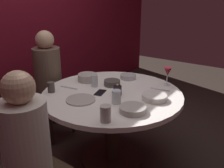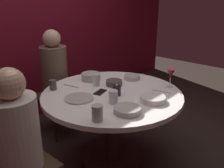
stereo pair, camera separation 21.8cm
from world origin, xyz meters
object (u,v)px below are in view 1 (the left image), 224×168
at_px(dinner_plate, 81,100).
at_px(bowl_small_white, 154,97).
at_px(bowl_salad_center, 87,77).
at_px(cup_by_left_diner, 116,97).
at_px(candle_holder, 117,90).
at_px(cup_center_front, 94,81).
at_px(bowl_serving_large, 128,77).
at_px(bowl_rice_portion, 112,83).
at_px(seated_diner_back, 48,74).
at_px(seated_diner_left, 25,140).
at_px(cell_phone, 100,93).
at_px(cup_near_candle, 105,114).
at_px(wine_glass, 168,72).
at_px(cup_by_right_diner, 51,87).
at_px(dining_table, 112,108).
at_px(bowl_sauce_side, 133,109).

distance_m(dinner_plate, bowl_small_white, 0.62).
relative_size(bowl_salad_center, cup_by_left_diner, 1.73).
xyz_separation_m(candle_holder, cup_center_front, (0.05, 0.29, 0.02)).
height_order(bowl_serving_large, bowl_salad_center, bowl_salad_center).
bearing_deg(bowl_rice_portion, cup_center_front, 136.43).
bearing_deg(bowl_serving_large, seated_diner_back, 117.86).
relative_size(bowl_serving_large, bowl_salad_center, 0.84).
bearing_deg(seated_diner_left, cell_phone, 5.26).
height_order(candle_holder, cell_phone, candle_holder).
height_order(seated_diner_left, cup_near_candle, seated_diner_left).
distance_m(seated_diner_left, bowl_salad_center, 1.10).
xyz_separation_m(seated_diner_back, wine_glass, (0.46, -1.18, 0.11)).
bearing_deg(cup_center_front, dinner_plate, -160.96).
height_order(dinner_plate, cell_phone, dinner_plate).
bearing_deg(cup_center_front, cup_by_left_diner, -116.98).
xyz_separation_m(wine_glass, bowl_serving_large, (-0.05, 0.41, -0.11)).
height_order(cup_by_left_diner, cup_by_right_diner, cup_by_left_diner).
relative_size(wine_glass, bowl_serving_large, 1.08).
relative_size(seated_diner_back, bowl_rice_portion, 7.66).
xyz_separation_m(dining_table, seated_diner_left, (-0.92, 0.00, 0.15)).
xyz_separation_m(bowl_sauce_side, cup_by_left_diner, (0.06, 0.19, 0.03)).
relative_size(bowl_serving_large, cup_center_front, 1.38).
bearing_deg(bowl_small_white, dinner_plate, 126.81).
height_order(dining_table, bowl_sauce_side, bowl_sauce_side).
xyz_separation_m(seated_diner_left, bowl_serving_large, (1.33, 0.08, 0.03)).
height_order(cell_phone, bowl_serving_large, bowl_serving_large).
bearing_deg(bowl_serving_large, bowl_sauce_side, -145.95).
relative_size(seated_diner_back, bowl_salad_center, 6.24).
bearing_deg(seated_diner_left, cup_near_candle, -30.29).
xyz_separation_m(candle_holder, bowl_salad_center, (0.13, 0.45, -0.01)).
xyz_separation_m(dinner_plate, bowl_rice_portion, (0.44, -0.01, 0.02)).
xyz_separation_m(candle_holder, cell_phone, (-0.05, 0.15, -0.04)).
bearing_deg(candle_holder, cup_by_right_diner, 118.81).
bearing_deg(bowl_small_white, cup_by_left_diner, 137.73).
bearing_deg(cup_by_left_diner, bowl_rice_portion, 39.89).
bearing_deg(cup_by_right_diner, dining_table, -55.66).
height_order(candle_holder, bowl_serving_large, candle_holder).
bearing_deg(cup_center_front, dining_table, -96.73).
distance_m(candle_holder, bowl_salad_center, 0.47).
xyz_separation_m(dining_table, bowl_rice_portion, (0.15, 0.10, 0.18)).
distance_m(dining_table, seated_diner_left, 0.94).
bearing_deg(cell_phone, seated_diner_left, -100.57).
relative_size(dinner_plate, bowl_small_white, 1.17).
bearing_deg(cup_near_candle, bowl_salad_center, 48.60).
relative_size(wine_glass, dinner_plate, 0.72).
bearing_deg(bowl_salad_center, dinner_plate, -146.28).
distance_m(bowl_serving_large, cup_by_left_diner, 0.63).
bearing_deg(dinner_plate, cup_by_left_diner, -65.11).
relative_size(candle_holder, bowl_sauce_side, 0.51).
relative_size(dinner_plate, bowl_rice_portion, 1.56).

